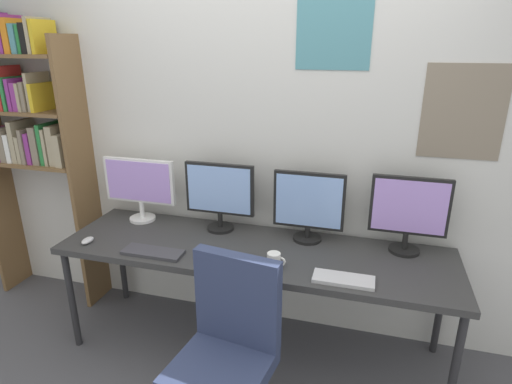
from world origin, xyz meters
The scene contains 12 objects.
wall_back centered at (0.00, 1.02, 1.30)m, with size 4.81×0.11×2.60m.
desk centered at (0.00, 0.60, 0.69)m, with size 2.41×0.68×0.74m.
bookshelf centered at (-1.78, 0.83, 1.42)m, with size 0.83×0.28×2.16m.
office_chair centered at (0.06, -0.08, 0.40)m, with size 0.52×0.52×0.99m.
monitor_far_left centered at (-0.88, 0.81, 1.00)m, with size 0.52×0.18×0.44m.
monitor_center_left centered at (-0.29, 0.81, 1.00)m, with size 0.47×0.18×0.46m.
monitor_center_right centered at (0.29, 0.81, 0.98)m, with size 0.44×0.18×0.45m.
monitor_far_right centered at (0.88, 0.81, 1.00)m, with size 0.45×0.18×0.47m.
keyboard_left centered at (-0.56, 0.37, 0.75)m, with size 0.37×0.13×0.02m, color #38383D.
keyboard_right centered at (0.56, 0.37, 0.75)m, with size 0.32×0.13×0.02m, color silver.
computer_mouse centered at (-1.03, 0.39, 0.76)m, with size 0.06×0.10×0.03m, color silver.
coffee_mug centered at (0.17, 0.41, 0.79)m, with size 0.11×0.08×0.09m.
Camera 1 is at (0.64, -1.62, 1.93)m, focal length 29.58 mm.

